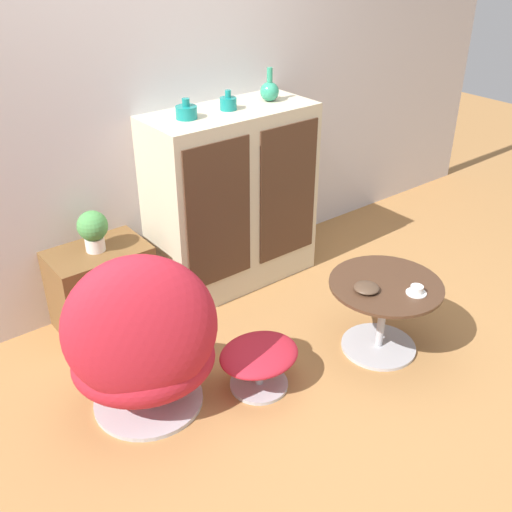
# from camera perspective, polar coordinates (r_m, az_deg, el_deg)

# --- Properties ---
(ground_plane) EXTENTS (12.00, 12.00, 0.00)m
(ground_plane) POSITION_cam_1_polar(r_m,az_deg,el_deg) (3.29, 2.78, -12.31)
(ground_plane) COLOR #A87542
(wall_back) EXTENTS (6.40, 0.06, 2.60)m
(wall_back) POSITION_cam_1_polar(r_m,az_deg,el_deg) (3.68, -10.95, 15.06)
(wall_back) COLOR silver
(wall_back) RESTS_ON ground_plane
(sideboard) EXTENTS (1.08, 0.49, 1.18)m
(sideboard) POSITION_cam_1_polar(r_m,az_deg,el_deg) (3.91, -2.29, 5.43)
(sideboard) COLOR beige
(sideboard) RESTS_ON ground_plane
(tv_console) EXTENTS (0.57, 0.38, 0.51)m
(tv_console) POSITION_cam_1_polar(r_m,az_deg,el_deg) (3.72, -14.45, -2.86)
(tv_console) COLOR brown
(tv_console) RESTS_ON ground_plane
(egg_chair) EXTENTS (0.92, 0.89, 0.94)m
(egg_chair) POSITION_cam_1_polar(r_m,az_deg,el_deg) (2.93, -10.75, -8.43)
(egg_chair) COLOR #B7B7BC
(egg_chair) RESTS_ON ground_plane
(ottoman) EXTENTS (0.43, 0.37, 0.26)m
(ottoman) POSITION_cam_1_polar(r_m,az_deg,el_deg) (3.17, 0.29, -9.72)
(ottoman) COLOR #B7B7BC
(ottoman) RESTS_ON ground_plane
(coffee_table) EXTENTS (0.63, 0.63, 0.44)m
(coffee_table) POSITION_cam_1_polar(r_m,az_deg,el_deg) (3.44, 12.02, -4.80)
(coffee_table) COLOR #B7B7BC
(coffee_table) RESTS_ON ground_plane
(vase_leftmost) EXTENTS (0.12, 0.12, 0.12)m
(vase_leftmost) POSITION_cam_1_polar(r_m,az_deg,el_deg) (3.54, -6.65, 13.49)
(vase_leftmost) COLOR #147A75
(vase_leftmost) RESTS_ON sideboard
(vase_inner_left) EXTENTS (0.10, 0.10, 0.12)m
(vase_inner_left) POSITION_cam_1_polar(r_m,az_deg,el_deg) (3.70, -2.66, 14.35)
(vase_inner_left) COLOR #147A75
(vase_inner_left) RESTS_ON sideboard
(vase_inner_right) EXTENTS (0.12, 0.12, 0.21)m
(vase_inner_right) POSITION_cam_1_polar(r_m,az_deg,el_deg) (3.88, 1.30, 15.49)
(vase_inner_right) COLOR #2D8E6B
(vase_inner_right) RESTS_ON sideboard
(potted_plant) EXTENTS (0.18, 0.18, 0.25)m
(potted_plant) POSITION_cam_1_polar(r_m,az_deg,el_deg) (3.53, -15.28, 2.52)
(potted_plant) COLOR silver
(potted_plant) RESTS_ON tv_console
(teacup) EXTENTS (0.11, 0.11, 0.05)m
(teacup) POSITION_cam_1_polar(r_m,az_deg,el_deg) (3.30, 15.04, -3.20)
(teacup) COLOR white
(teacup) RESTS_ON coffee_table
(bowl) EXTENTS (0.14, 0.14, 0.04)m
(bowl) POSITION_cam_1_polar(r_m,az_deg,el_deg) (3.27, 10.48, -2.99)
(bowl) COLOR #4C3828
(bowl) RESTS_ON coffee_table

